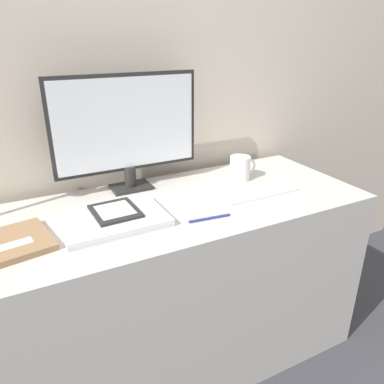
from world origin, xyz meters
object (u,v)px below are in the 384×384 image
(ereader, at_px, (115,211))
(keyboard, at_px, (259,193))
(coffee_mug, at_px, (240,168))
(pen, at_px, (210,218))
(notebook, at_px, (11,243))
(laptop, at_px, (113,220))
(monitor, at_px, (127,128))

(ereader, bearing_deg, keyboard, -5.17)
(ereader, xyz_separation_m, coffee_mug, (0.58, 0.12, 0.02))
(keyboard, bearing_deg, coffee_mug, 81.47)
(pen, bearing_deg, coffee_mug, 41.37)
(notebook, height_order, coffee_mug, coffee_mug)
(notebook, bearing_deg, coffee_mug, 9.16)
(laptop, xyz_separation_m, notebook, (-0.31, -0.00, -0.00))
(monitor, height_order, ereader, monitor)
(monitor, distance_m, keyboard, 0.56)
(laptop, height_order, ereader, ereader)
(monitor, distance_m, ereader, 0.35)
(monitor, height_order, coffee_mug, monitor)
(keyboard, xyz_separation_m, coffee_mug, (0.02, 0.17, 0.04))
(notebook, xyz_separation_m, coffee_mug, (0.90, 0.14, 0.04))
(ereader, height_order, notebook, ereader)
(pen, bearing_deg, keyboard, 19.45)
(laptop, relative_size, pen, 2.29)
(ereader, relative_size, notebook, 0.69)
(coffee_mug, bearing_deg, keyboard, -98.53)
(monitor, relative_size, ereader, 3.33)
(notebook, bearing_deg, laptop, 0.65)
(keyboard, xyz_separation_m, pen, (-0.27, -0.10, -0.00))
(laptop, relative_size, coffee_mug, 2.78)
(monitor, bearing_deg, pen, -69.11)
(monitor, relative_size, coffee_mug, 4.62)
(monitor, xyz_separation_m, pen, (0.15, -0.38, -0.24))
(laptop, bearing_deg, keyboard, -2.50)
(laptop, bearing_deg, monitor, 60.43)
(laptop, xyz_separation_m, coffee_mug, (0.59, 0.14, 0.04))
(coffee_mug, height_order, pen, coffee_mug)
(monitor, bearing_deg, notebook, -149.86)
(ereader, distance_m, pen, 0.32)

